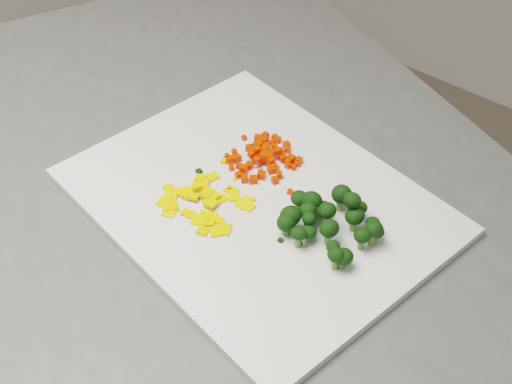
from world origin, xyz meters
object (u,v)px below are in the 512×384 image
Objects in this scene: cutting_board at (256,201)px; broccoli_pile at (336,214)px; carrot_pile at (262,152)px; pepper_pile at (208,197)px.

cutting_board is 0.11m from broccoli_pile.
carrot_pile is at bearing 122.50° from cutting_board.
cutting_board is at bearing -171.33° from broccoli_pile.
broccoli_pile is at bearing 8.67° from cutting_board.
broccoli_pile reaches higher than cutting_board.
pepper_pile is (-0.04, -0.04, 0.01)m from cutting_board.
carrot_pile is (-0.04, 0.06, 0.02)m from cutting_board.
pepper_pile is at bearing -91.64° from carrot_pile.
carrot_pile is at bearing 88.36° from pepper_pile.
broccoli_pile is at bearing 21.49° from pepper_pile.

